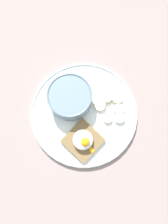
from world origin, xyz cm
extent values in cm
cube|color=gray|center=(0.00, 0.00, 1.00)|extent=(120.00, 120.00, 2.00)
cylinder|color=white|center=(0.00, 0.00, 2.50)|extent=(30.98, 30.98, 1.00)
torus|color=white|center=(0.00, 0.00, 3.30)|extent=(30.78, 30.78, 0.60)
cylinder|color=slate|center=(-5.31, -1.72, 5.82)|extent=(12.40, 12.40, 5.63)
torus|color=slate|center=(-5.31, -1.72, 8.63)|extent=(12.60, 12.60, 0.60)
cylinder|color=beige|center=(-5.31, -1.72, 5.56)|extent=(11.00, 11.00, 4.72)
ellipsoid|color=beige|center=(-5.31, -1.72, 7.72)|extent=(10.45, 10.45, 1.20)
ellipsoid|color=#C6B393|center=(-5.03, -1.86, 8.04)|extent=(1.13, 1.59, 0.64)
ellipsoid|color=tan|center=(-4.77, -1.52, 8.08)|extent=(1.63, 1.97, 0.72)
ellipsoid|color=#D0AD8B|center=(-5.64, -3.21, 8.11)|extent=(2.14, 1.91, 0.77)
ellipsoid|color=tan|center=(-5.50, -3.19, 7.97)|extent=(1.20, 0.78, 0.51)
ellipsoid|color=#9B6E48|center=(-7.95, -0.41, 8.11)|extent=(1.83, 2.14, 0.78)
ellipsoid|color=#956C4C|center=(-5.65, -1.67, 7.98)|extent=(1.45, 1.36, 0.52)
ellipsoid|color=tan|center=(-6.32, -1.42, 8.09)|extent=(2.03, 1.68, 0.75)
cube|color=brown|center=(6.89, -3.92, 4.19)|extent=(11.52, 11.52, 0.30)
cube|color=#9C7C4D|center=(6.89, -3.92, 3.64)|extent=(11.30, 11.30, 1.29)
ellipsoid|color=white|center=(6.89, -3.92, 5.73)|extent=(5.61, 5.57, 2.89)
sphere|color=orange|center=(7.80, -3.68, 6.54)|extent=(2.60, 2.60, 2.60)
ellipsoid|color=orange|center=(10.43, -2.99, 4.49)|extent=(1.94, 1.59, 0.36)
cylinder|color=beige|center=(3.54, 9.40, 3.52)|extent=(4.43, 4.44, 1.19)
cylinder|color=#B7AB89|center=(3.54, 9.40, 3.95)|extent=(0.79, 0.80, 0.18)
cylinder|color=#F8F0C3|center=(0.53, 10.55, 3.68)|extent=(4.22, 4.30, 1.57)
cylinder|color=#C1BB98|center=(0.53, 10.55, 4.25)|extent=(0.76, 0.76, 0.20)
cylinder|color=#F5E5BE|center=(0.47, 5.12, 3.80)|extent=(4.43, 4.52, 1.83)
cylinder|color=#BFB294|center=(0.47, 5.12, 4.47)|extent=(0.79, 0.80, 0.21)
cylinder|color=beige|center=(4.64, 5.25, 3.54)|extent=(3.64, 3.59, 1.35)
cylinder|color=#BAB18B|center=(4.64, 5.25, 3.95)|extent=(0.65, 0.64, 0.22)
cylinder|color=beige|center=(6.02, 8.27, 3.73)|extent=(3.31, 3.41, 1.60)
cylinder|color=#B6AD8C|center=(6.02, 8.27, 4.38)|extent=(0.59, 0.60, 0.17)
cylinder|color=beige|center=(-0.98, 7.96, 3.76)|extent=(3.98, 4.05, 1.67)
cylinder|color=#B9B286|center=(-0.98, 7.96, 4.45)|extent=(0.71, 0.72, 0.17)
camera|label=1|loc=(13.68, -7.06, 73.36)|focal=40.00mm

